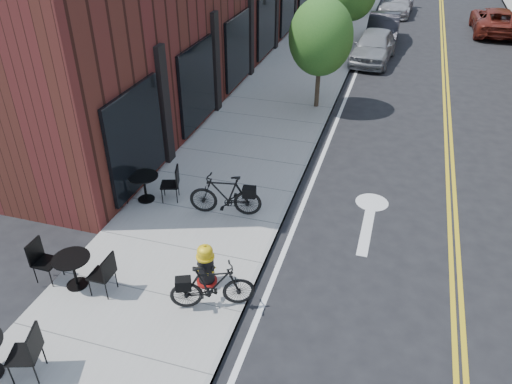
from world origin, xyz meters
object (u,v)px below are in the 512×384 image
(fire_hydrant, at_px, (206,265))
(parked_car_far, at_px, (495,21))
(parked_car_a, at_px, (374,46))
(parked_car_b, at_px, (383,29))
(bicycle_left, at_px, (225,195))
(parked_car_c, at_px, (397,3))
(bistro_set_b, at_px, (73,267))
(bicycle_right, at_px, (212,286))
(bistro_set_c, at_px, (144,184))

(fire_hydrant, height_order, parked_car_far, parked_car_far)
(parked_car_a, bearing_deg, parked_car_b, 91.99)
(bicycle_left, bearing_deg, parked_car_c, 163.64)
(bistro_set_b, bearing_deg, bicycle_right, 5.41)
(bicycle_left, xyz_separation_m, parked_car_far, (7.98, 20.60, 0.02))
(bicycle_left, distance_m, parked_car_c, 23.92)
(bistro_set_b, distance_m, bistro_set_c, 3.30)
(bicycle_right, bearing_deg, bistro_set_b, 72.51)
(fire_hydrant, height_order, bistro_set_b, fire_hydrant)
(parked_car_c, bearing_deg, bicycle_right, -91.42)
(bicycle_right, distance_m, parked_car_c, 26.88)
(bicycle_left, distance_m, bistro_set_b, 3.89)
(bicycle_left, height_order, parked_car_a, parked_car_a)
(bistro_set_b, bearing_deg, parked_car_far, 67.30)
(bicycle_left, distance_m, parked_car_far, 22.09)
(bicycle_left, distance_m, parked_car_b, 16.98)
(bicycle_right, distance_m, parked_car_far, 24.69)
(parked_car_far, bearing_deg, parked_car_c, -31.58)
(bistro_set_b, relative_size, parked_car_far, 0.35)
(bistro_set_b, bearing_deg, bistro_set_c, 92.59)
(bicycle_left, bearing_deg, parked_car_a, 160.82)
(bicycle_left, height_order, bistro_set_b, bicycle_left)
(bicycle_left, distance_m, bicycle_right, 3.15)
(fire_hydrant, xyz_separation_m, parked_car_b, (1.89, 19.28, 0.13))
(bistro_set_b, bearing_deg, parked_car_a, 76.01)
(fire_hydrant, bearing_deg, bistro_set_b, -148.67)
(bicycle_left, relative_size, parked_car_far, 0.37)
(bistro_set_b, xyz_separation_m, parked_car_a, (4.25, 17.04, 0.12))
(parked_car_b, bearing_deg, fire_hydrant, -96.23)
(fire_hydrant, bearing_deg, bicycle_left, 113.62)
(parked_car_far, bearing_deg, parked_car_b, 33.23)
(parked_car_b, bearing_deg, parked_car_c, 87.04)
(fire_hydrant, bearing_deg, parked_car_c, 97.98)
(fire_hydrant, relative_size, bicycle_right, 0.60)
(bistro_set_c, relative_size, parked_car_b, 0.41)
(bistro_set_b, distance_m, parked_car_c, 27.49)
(bicycle_right, relative_size, parked_car_c, 0.37)
(bicycle_right, relative_size, parked_car_far, 0.34)
(bicycle_left, bearing_deg, parked_car_b, 161.99)
(bicycle_left, bearing_deg, bistro_set_b, -41.55)
(parked_car_a, bearing_deg, bicycle_right, -89.99)
(bistro_set_c, distance_m, parked_car_c, 24.27)
(bistro_set_b, bearing_deg, bicycle_left, 58.47)
(bistro_set_c, distance_m, parked_car_b, 17.43)
(bicycle_right, distance_m, parked_car_b, 19.91)
(fire_hydrant, height_order, parked_car_a, parked_car_a)
(parked_car_c, bearing_deg, bistro_set_b, -97.37)
(bicycle_left, relative_size, parked_car_b, 0.41)
(bicycle_right, xyz_separation_m, parked_car_b, (1.53, 19.85, 0.10))
(parked_car_c, bearing_deg, parked_car_b, -89.89)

